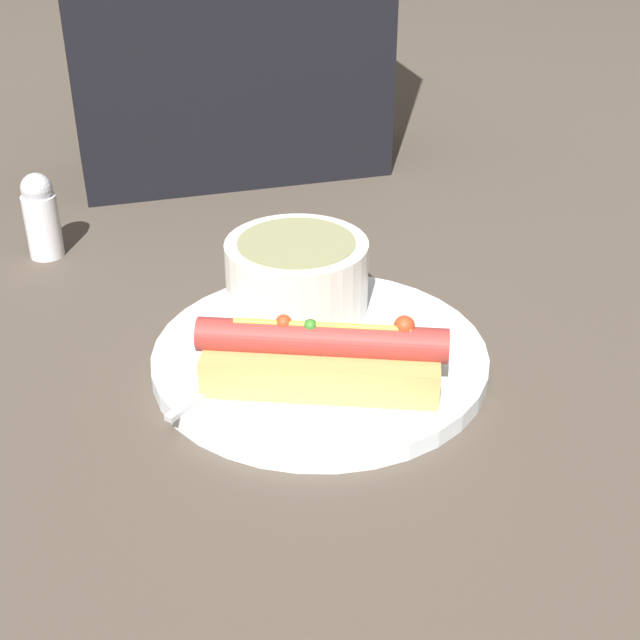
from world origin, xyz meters
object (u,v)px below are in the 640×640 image
Objects in this scene: soup_bowl at (291,273)px; salt_shaker at (41,216)px; spoon at (277,337)px; hot_dog at (322,357)px.

salt_shaker reaches higher than soup_bowl.
soup_bowl is 0.27m from salt_shaker.
salt_shaker is at bearing 135.69° from soup_bowl.
salt_shaker reaches higher than spoon.
soup_bowl is at bearing 108.59° from hot_dog.
soup_bowl is at bearing -44.31° from salt_shaker.
soup_bowl reaches higher than spoon.
hot_dog reaches higher than spoon.
spoon is 0.29m from salt_shaker.
hot_dog is 2.14× the size of salt_shaker.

